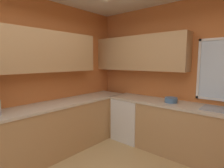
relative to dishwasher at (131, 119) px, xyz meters
name	(u,v)px	position (x,y,z in m)	size (l,w,h in m)	color
room_shell	(114,49)	(0.47, -1.12, 1.37)	(3.67, 4.03, 2.78)	#D17238
counter_run_left	(43,132)	(-0.66, -1.62, 0.02)	(0.65, 3.64, 0.91)	tan
counter_run_back	(179,129)	(1.02, 0.03, 0.02)	(2.76, 0.65, 0.91)	tan
dishwasher	(131,119)	(0.00, 0.00, 0.00)	(0.60, 0.60, 0.86)	white
bowl	(171,100)	(0.85, 0.03, 0.52)	(0.22, 0.22, 0.09)	#4C7099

